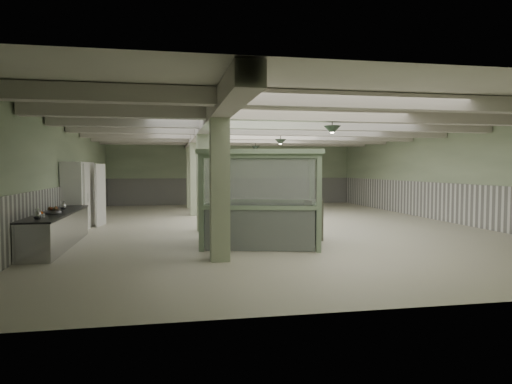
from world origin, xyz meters
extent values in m
plane|color=beige|center=(0.00, 0.00, 0.00)|extent=(20.00, 20.00, 0.00)
cube|color=white|center=(0.00, 0.00, 3.60)|extent=(14.00, 20.00, 0.02)
cube|color=#ACC099|center=(0.00, 10.00, 1.80)|extent=(14.00, 0.02, 3.60)
cube|color=#ACC099|center=(0.00, -10.00, 1.80)|extent=(14.00, 0.02, 3.60)
cube|color=#ACC099|center=(-7.00, 0.00, 1.80)|extent=(0.02, 20.00, 3.60)
cube|color=#ACC099|center=(7.00, 0.00, 1.80)|extent=(0.02, 20.00, 3.60)
cube|color=white|center=(-6.97, 0.00, 0.75)|extent=(0.05, 19.90, 1.50)
cube|color=white|center=(6.97, 0.00, 0.75)|extent=(0.05, 19.90, 1.50)
cube|color=white|center=(0.00, 9.97, 0.75)|extent=(13.90, 0.05, 1.50)
cube|color=beige|center=(-2.50, 0.00, 3.38)|extent=(0.45, 19.90, 0.40)
cube|color=beige|center=(0.00, -7.50, 3.42)|extent=(13.90, 0.35, 0.32)
cube|color=beige|center=(0.00, -5.00, 3.42)|extent=(13.90, 0.35, 0.32)
cube|color=beige|center=(0.00, -2.50, 3.42)|extent=(13.90, 0.35, 0.32)
cube|color=beige|center=(0.00, 0.00, 3.42)|extent=(13.90, 0.35, 0.32)
cube|color=beige|center=(0.00, 2.50, 3.42)|extent=(13.90, 0.35, 0.32)
cube|color=beige|center=(0.00, 5.00, 3.42)|extent=(13.90, 0.35, 0.32)
cube|color=beige|center=(0.00, 7.50, 3.42)|extent=(13.90, 0.35, 0.32)
cube|color=#A8B693|center=(-2.50, -6.00, 1.80)|extent=(0.42, 0.42, 3.60)
cube|color=#A8B693|center=(-2.50, -1.00, 1.80)|extent=(0.42, 0.42, 3.60)
cube|color=#A8B693|center=(-2.50, 4.00, 1.80)|extent=(0.42, 0.42, 3.60)
cube|color=#A8B693|center=(-2.50, 8.00, 1.80)|extent=(0.42, 0.42, 3.60)
cone|color=#2A382B|center=(0.50, -5.00, 3.05)|extent=(0.44, 0.44, 0.22)
cone|color=#2A382B|center=(0.50, 0.50, 3.05)|extent=(0.44, 0.44, 0.22)
cone|color=#2A382B|center=(0.50, 5.50, 3.05)|extent=(0.44, 0.44, 0.22)
cube|color=#AAABAF|center=(-6.54, -3.35, 0.44)|extent=(0.78, 4.63, 0.88)
cube|color=black|center=(-6.54, -3.35, 0.89)|extent=(0.82, 4.67, 0.04)
cylinder|color=#B2B2B7|center=(-6.65, -4.57, 0.94)|extent=(0.24, 0.24, 0.08)
cube|color=white|center=(-6.65, 0.28, 1.18)|extent=(0.65, 2.59, 2.37)
cube|color=white|center=(-6.30, -0.31, 1.18)|extent=(0.06, 0.97, 2.27)
cube|color=white|center=(-6.18, 0.98, 1.18)|extent=(0.24, 0.96, 2.27)
cube|color=silver|center=(-6.26, -0.31, 1.18)|extent=(0.02, 0.05, 0.30)
cube|color=silver|center=(-6.26, 0.87, 1.18)|extent=(0.02, 0.05, 0.30)
cube|color=#87A282|center=(-2.83, -4.79, 1.21)|extent=(0.14, 0.14, 2.43)
cube|color=#87A282|center=(-2.26, -2.43, 1.21)|extent=(0.14, 0.14, 2.43)
cube|color=#87A282|center=(0.00, -5.47, 1.21)|extent=(0.14, 0.14, 2.43)
cube|color=#87A282|center=(0.57, -3.11, 1.21)|extent=(0.14, 0.14, 2.43)
cube|color=#87A282|center=(-1.13, -3.95, 2.49)|extent=(3.70, 3.35, 0.12)
cube|color=silver|center=(-1.41, -5.13, 0.55)|extent=(2.65, 0.69, 1.05)
cube|color=silver|center=(-1.41, -5.13, 1.78)|extent=(2.65, 0.69, 1.22)
cube|color=silver|center=(-0.84, -2.77, 0.55)|extent=(2.65, 0.69, 1.05)
cube|color=silver|center=(-0.84, -2.77, 1.78)|extent=(2.65, 0.69, 1.22)
cube|color=silver|center=(-2.55, -3.61, 0.55)|extent=(0.58, 2.18, 1.05)
cube|color=silver|center=(-2.55, -3.61, 1.78)|extent=(0.58, 2.18, 1.22)
cube|color=silver|center=(0.29, -4.29, 0.55)|extent=(0.58, 2.18, 1.05)
cube|color=silver|center=(0.29, -4.29, 1.78)|extent=(0.58, 2.18, 1.22)
cube|color=#58594A|center=(0.48, -3.59, 0.58)|extent=(0.42, 0.57, 1.16)
camera|label=1|loc=(-3.61, -16.13, 2.08)|focal=32.00mm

